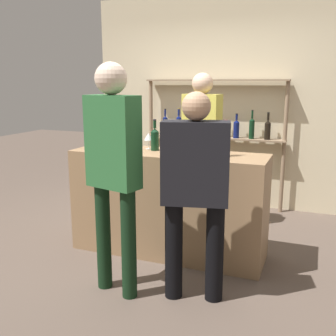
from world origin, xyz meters
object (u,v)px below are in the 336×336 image
at_px(counter_bottle_1, 92,135).
at_px(cork_jar, 181,144).
at_px(wine_glass, 149,137).
at_px(ice_bucket, 198,142).
at_px(customer_center, 113,161).
at_px(customer_right, 195,184).
at_px(counter_bottle_2, 225,142).
at_px(counter_bottle_0, 155,139).
at_px(server_behind_counter, 202,137).

xyz_separation_m(counter_bottle_1, cork_jar, (0.89, 0.18, -0.07)).
distance_m(wine_glass, ice_bucket, 0.55).
bearing_deg(customer_center, customer_right, -63.40).
bearing_deg(counter_bottle_2, ice_bucket, 175.74).
distance_m(counter_bottle_1, wine_glass, 0.58).
bearing_deg(customer_center, ice_bucket, -10.76).
distance_m(counter_bottle_0, wine_glass, 0.10).
bearing_deg(counter_bottle_0, cork_jar, 19.24).
height_order(cork_jar, customer_center, customer_center).
distance_m(counter_bottle_2, customer_right, 0.75).
bearing_deg(customer_right, server_behind_counter, 1.47).
height_order(wine_glass, customer_right, customer_right).
bearing_deg(ice_bucket, counter_bottle_2, -4.26).
xyz_separation_m(ice_bucket, customer_center, (-0.40, -0.87, -0.04)).
relative_size(counter_bottle_2, server_behind_counter, 0.18).
height_order(counter_bottle_2, wine_glass, counter_bottle_2).
bearing_deg(counter_bottle_0, wine_glass, 149.69).
relative_size(counter_bottle_2, customer_center, 0.18).
relative_size(counter_bottle_0, server_behind_counter, 0.17).
height_order(counter_bottle_1, counter_bottle_2, counter_bottle_1).
bearing_deg(counter_bottle_0, customer_center, -86.91).
bearing_deg(customer_right, wine_glass, 28.57).
bearing_deg(server_behind_counter, customer_right, 24.87).
height_order(counter_bottle_0, customer_center, customer_center).
xyz_separation_m(cork_jar, customer_center, (-0.19, -0.99, 0.01)).
height_order(wine_glass, ice_bucket, ice_bucket).
distance_m(customer_center, customer_right, 0.64).
bearing_deg(counter_bottle_1, cork_jar, 11.35).
relative_size(counter_bottle_0, ice_bucket, 1.34).
bearing_deg(cork_jar, counter_bottle_2, -17.13).
distance_m(server_behind_counter, customer_right, 1.60).
bearing_deg(counter_bottle_1, counter_bottle_2, 1.43).
height_order(server_behind_counter, customer_center, customer_center).
bearing_deg(wine_glass, counter_bottle_2, -8.08).
bearing_deg(customer_center, counter_bottle_0, 17.03).
bearing_deg(counter_bottle_1, ice_bucket, 2.77).
bearing_deg(customer_right, counter_bottle_1, 48.96).
height_order(counter_bottle_1, cork_jar, counter_bottle_1).
bearing_deg(customer_center, cork_jar, 3.11).
xyz_separation_m(counter_bottle_0, counter_bottle_2, (0.71, -0.06, 0.01)).
height_order(counter_bottle_2, customer_center, customer_center).
height_order(counter_bottle_0, ice_bucket, counter_bottle_0).
relative_size(wine_glass, customer_right, 0.10).
bearing_deg(ice_bucket, counter_bottle_1, -177.23).
xyz_separation_m(wine_glass, cork_jar, (0.33, 0.03, -0.06)).
bearing_deg(counter_bottle_1, customer_center, -49.56).
distance_m(ice_bucket, customer_right, 0.79).
distance_m(wine_glass, cork_jar, 0.34).
height_order(counter_bottle_2, customer_right, customer_right).
bearing_deg(wine_glass, customer_center, -81.78).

